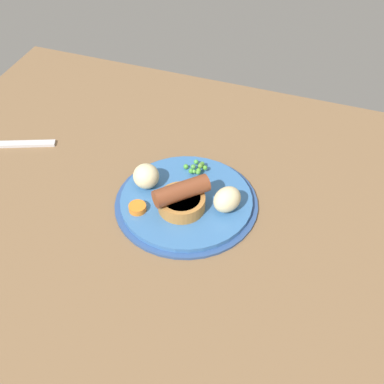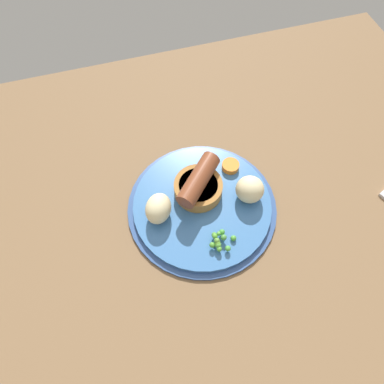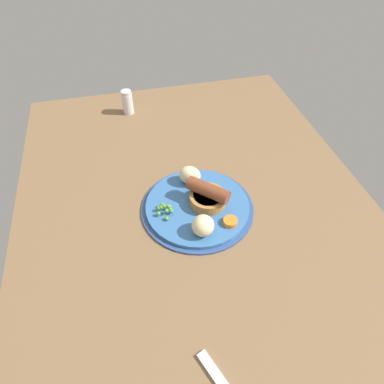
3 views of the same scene
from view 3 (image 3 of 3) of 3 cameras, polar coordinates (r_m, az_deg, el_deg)
name	(u,v)px [view 3 (image 3 of 3)]	position (r cm, az deg, el deg)	size (l,w,h in cm)	color
dining_table	(197,213)	(77.78, 0.89, -3.50)	(110.00, 80.00, 3.00)	brown
dinner_plate	(197,208)	(75.91, 0.79, -2.76)	(24.98, 24.98, 1.40)	#2D4C84
sausage_pudding	(208,197)	(74.19, 2.73, -0.81)	(8.83, 8.95, 5.50)	#AD7538
pea_pile	(165,209)	(73.57, -4.60, -2.82)	(4.50, 3.68, 1.89)	#499A37
potato_chunk_0	(203,226)	(68.92, 1.85, -5.61)	(4.56, 4.61, 4.45)	beige
potato_chunk_1	(188,175)	(78.93, -0.61, 2.77)	(5.08, 4.01, 4.42)	beige
carrot_slice_4	(230,222)	(72.11, 6.40, -4.93)	(2.99, 2.99, 1.13)	orange
salt_shaker	(127,102)	(106.24, -10.71, 14.50)	(3.14, 3.14, 7.17)	silver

